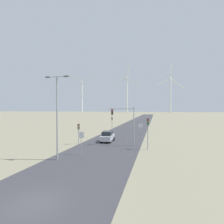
% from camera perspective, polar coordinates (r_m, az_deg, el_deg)
% --- Properties ---
extents(ground_plane, '(600.00, 600.00, 0.00)m').
position_cam_1_polar(ground_plane, '(12.98, -23.87, -25.61)').
color(ground_plane, gray).
extents(road_surface, '(10.00, 240.00, 0.01)m').
position_cam_1_polar(road_surface, '(57.86, 6.92, -4.64)').
color(road_surface, '#38383D').
rests_on(road_surface, ground).
extents(streetlamp, '(3.05, 0.32, 9.51)m').
position_cam_1_polar(streetlamp, '(20.64, -17.51, 1.55)').
color(streetlamp, '#93999E').
rests_on(streetlamp, ground).
extents(stop_sign_near, '(0.81, 0.07, 2.93)m').
position_cam_1_polar(stop_sign_near, '(22.44, -10.04, -8.55)').
color(stop_sign_near, '#93999E').
rests_on(stop_sign_near, ground).
extents(stop_sign_far, '(0.81, 0.07, 2.41)m').
position_cam_1_polar(stop_sign_far, '(39.66, 9.27, -4.87)').
color(stop_sign_far, '#93999E').
rests_on(stop_sign_far, ground).
extents(traffic_light_post_near_left, '(0.28, 0.34, 3.32)m').
position_cam_1_polar(traffic_light_post_near_left, '(28.94, -10.87, -5.59)').
color(traffic_light_post_near_left, '#93999E').
rests_on(traffic_light_post_near_left, ground).
extents(traffic_light_post_near_right, '(0.28, 0.34, 4.44)m').
position_cam_1_polar(traffic_light_post_near_right, '(25.32, 11.62, -4.75)').
color(traffic_light_post_near_right, '#93999E').
rests_on(traffic_light_post_near_right, ground).
extents(traffic_light_post_mid_left, '(0.28, 0.33, 3.61)m').
position_cam_1_polar(traffic_light_post_mid_left, '(46.80, -0.00, -2.75)').
color(traffic_light_post_mid_left, '#93999E').
rests_on(traffic_light_post_mid_left, ground).
extents(traffic_light_mast_overhead, '(4.17, 0.35, 6.05)m').
position_cam_1_polar(traffic_light_mast_overhead, '(27.50, 4.25, -2.08)').
color(traffic_light_mast_overhead, '#93999E').
rests_on(traffic_light_mast_overhead, ground).
extents(car_approaching, '(2.02, 4.19, 1.83)m').
position_cam_1_polar(car_approaching, '(31.04, -1.49, -7.97)').
color(car_approaching, '#B7BCC1').
rests_on(car_approaching, ground).
extents(wind_turbine_far_left, '(41.83, 2.60, 60.69)m').
position_cam_1_polar(wind_turbine_far_left, '(275.32, -9.80, 6.06)').
color(wind_turbine_far_left, white).
rests_on(wind_turbine_far_left, ground).
extents(wind_turbine_left, '(40.99, 7.52, 75.40)m').
position_cam_1_polar(wind_turbine_left, '(262.19, 4.93, 6.90)').
color(wind_turbine_left, white).
rests_on(wind_turbine_left, ground).
extents(wind_turbine_center, '(35.55, 12.63, 66.60)m').
position_cam_1_polar(wind_turbine_center, '(244.06, 18.54, 6.38)').
color(wind_turbine_center, white).
rests_on(wind_turbine_center, ground).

